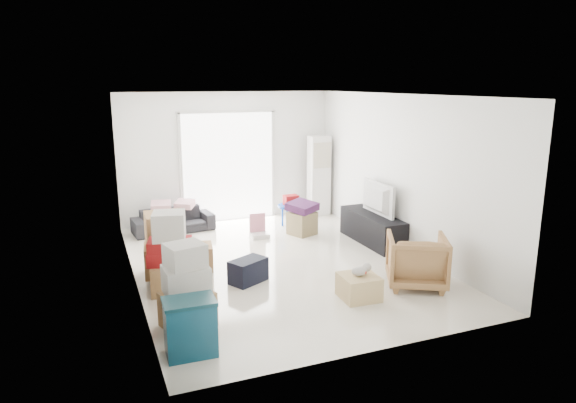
% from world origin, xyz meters
% --- Properties ---
extents(room_shell, '(4.98, 6.48, 3.18)m').
position_xyz_m(room_shell, '(0.00, 0.00, 1.35)').
color(room_shell, white).
rests_on(room_shell, ground).
extents(sliding_door, '(2.10, 0.04, 2.33)m').
position_xyz_m(sliding_door, '(0.00, 2.98, 1.24)').
color(sliding_door, white).
rests_on(sliding_door, room_shell).
extents(ac_tower, '(0.45, 0.30, 1.75)m').
position_xyz_m(ac_tower, '(1.95, 2.65, 0.88)').
color(ac_tower, white).
rests_on(ac_tower, room_shell).
extents(tv_console, '(0.48, 1.61, 0.54)m').
position_xyz_m(tv_console, '(2.00, 0.43, 0.27)').
color(tv_console, black).
rests_on(tv_console, room_shell).
extents(television, '(0.61, 1.03, 0.13)m').
position_xyz_m(television, '(2.00, 0.43, 0.60)').
color(television, black).
rests_on(television, tv_console).
extents(sofa, '(1.60, 0.61, 0.61)m').
position_xyz_m(sofa, '(-1.28, 2.50, 0.30)').
color(sofa, '#232428').
rests_on(sofa, room_shell).
extents(pillow_left, '(0.39, 0.33, 0.11)m').
position_xyz_m(pillow_left, '(-1.50, 2.52, 0.66)').
color(pillow_left, '#CC959D').
rests_on(pillow_left, sofa).
extents(pillow_right, '(0.46, 0.44, 0.12)m').
position_xyz_m(pillow_right, '(-1.04, 2.49, 0.67)').
color(pillow_right, '#CC959D').
rests_on(pillow_right, sofa).
extents(armchair, '(1.08, 1.05, 0.84)m').
position_xyz_m(armchair, '(1.52, -1.59, 0.42)').
color(armchair, '#9D7146').
rests_on(armchair, room_shell).
extents(storage_bins, '(0.57, 0.41, 0.64)m').
position_xyz_m(storage_bins, '(-1.90, -2.31, 0.32)').
color(storage_bins, navy).
rests_on(storage_bins, room_shell).
extents(box_stack_a, '(0.68, 0.62, 1.04)m').
position_xyz_m(box_stack_a, '(-1.80, -1.62, 0.47)').
color(box_stack_a, '#A07A48').
rests_on(box_stack_a, room_shell).
extents(box_stack_b, '(0.70, 0.65, 1.15)m').
position_xyz_m(box_stack_b, '(-1.80, -0.46, 0.50)').
color(box_stack_b, '#A07A48').
rests_on(box_stack_b, room_shell).
extents(box_stack_c, '(0.70, 0.61, 0.96)m').
position_xyz_m(box_stack_c, '(-1.77, 0.23, 0.47)').
color(box_stack_c, '#A07A48').
rests_on(box_stack_c, room_shell).
extents(loose_box, '(0.54, 0.54, 0.39)m').
position_xyz_m(loose_box, '(-1.28, 0.25, 0.19)').
color(loose_box, '#A07A48').
rests_on(loose_box, room_shell).
extents(duffel_bag, '(0.64, 0.55, 0.35)m').
position_xyz_m(duffel_bag, '(-0.70, -0.56, 0.18)').
color(duffel_bag, black).
rests_on(duffel_bag, room_shell).
extents(ottoman, '(0.57, 0.57, 0.44)m').
position_xyz_m(ottoman, '(1.01, 1.39, 0.22)').
color(ottoman, '#8E7E52').
rests_on(ottoman, room_shell).
extents(blanket, '(0.66, 0.66, 0.14)m').
position_xyz_m(blanket, '(1.01, 1.39, 0.51)').
color(blanket, '#4B1E4C').
rests_on(blanket, ottoman).
extents(kids_table, '(0.54, 0.54, 0.66)m').
position_xyz_m(kids_table, '(1.00, 1.94, 0.48)').
color(kids_table, '#0D43BB').
rests_on(kids_table, room_shell).
extents(toy_walker, '(0.35, 0.31, 0.45)m').
position_xyz_m(toy_walker, '(0.17, 1.53, 0.12)').
color(toy_walker, silver).
rests_on(toy_walker, room_shell).
extents(wood_crate, '(0.52, 0.52, 0.33)m').
position_xyz_m(wood_crate, '(0.53, -1.68, 0.16)').
color(wood_crate, tan).
rests_on(wood_crate, room_shell).
extents(plush_bunny, '(0.31, 0.17, 0.16)m').
position_xyz_m(plush_bunny, '(0.56, -1.68, 0.40)').
color(plush_bunny, '#B2ADA8').
rests_on(plush_bunny, wood_crate).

